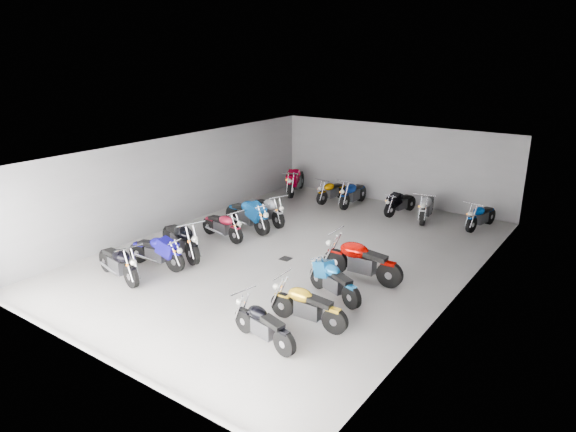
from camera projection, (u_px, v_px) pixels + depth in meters
name	position (u px, v px, depth m)	size (l,w,h in m)	color
ground	(295.00, 254.00, 15.86)	(14.00, 14.00, 0.00)	#9C9994
wall_back	(393.00, 164.00, 20.79)	(10.00, 0.10, 3.20)	slate
wall_left	(179.00, 181.00, 18.12)	(0.10, 14.00, 3.20)	slate
wall_right	(462.00, 238.00, 12.61)	(0.10, 14.00, 3.20)	slate
ceiling	(296.00, 151.00, 14.86)	(10.00, 14.00, 0.04)	black
drain_grate	(286.00, 259.00, 15.47)	(0.32, 0.32, 0.01)	black
motorcycle_left_a	(118.00, 262.00, 13.93)	(2.07, 0.57, 0.92)	black
motorcycle_left_b	(157.00, 251.00, 14.74)	(2.02, 0.45, 0.89)	black
motorcycle_left_c	(181.00, 239.00, 15.47)	(2.25, 0.88, 1.02)	black
motorcycle_left_d	(223.00, 226.00, 16.97)	(1.94, 0.46, 0.86)	black
motorcycle_left_e	(248.00, 215.00, 17.81)	(2.27, 0.65, 1.01)	black
motorcycle_left_f	(268.00, 210.00, 18.53)	(2.01, 0.88, 0.92)	black
motorcycle_right_a	(263.00, 324.00, 10.90)	(1.84, 0.50, 0.81)	black
motorcycle_right_b	(307.00, 306.00, 11.63)	(1.99, 0.41, 0.87)	black
motorcycle_right_c	(334.00, 281.00, 12.92)	(1.85, 0.81, 0.85)	black
motorcycle_right_d	(361.00, 261.00, 13.90)	(2.32, 0.47, 1.02)	black
motorcycle_back_a	(296.00, 181.00, 22.38)	(0.97, 2.29, 1.05)	black
motorcycle_back_b	(332.00, 191.00, 21.18)	(0.44, 1.88, 0.83)	black
motorcycle_back_c	(353.00, 193.00, 20.62)	(0.42, 2.12, 0.93)	black
motorcycle_back_d	(400.00, 203.00, 19.57)	(0.54, 1.85, 0.82)	black
motorcycle_back_e	(427.00, 207.00, 18.87)	(0.57, 2.08, 0.92)	black
motorcycle_back_f	(481.00, 216.00, 17.98)	(0.55, 1.89, 0.84)	black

